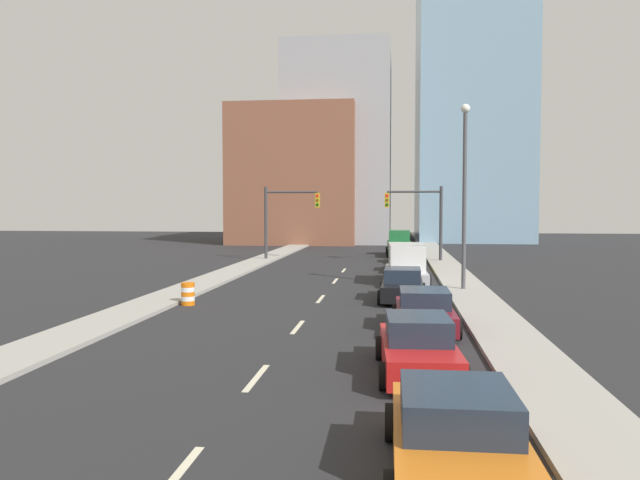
% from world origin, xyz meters
% --- Properties ---
extents(sidewalk_left, '(2.13, 98.80, 0.15)m').
position_xyz_m(sidewalk_left, '(-6.80, 49.40, 0.07)').
color(sidewalk_left, '#9E9B93').
rests_on(sidewalk_left, ground).
extents(sidewalk_right, '(2.13, 98.80, 0.15)m').
position_xyz_m(sidewalk_right, '(6.80, 49.40, 0.07)').
color(sidewalk_right, '#9E9B93').
rests_on(sidewalk_right, ground).
extents(lane_stripe_at_8m, '(0.16, 2.40, 0.01)m').
position_xyz_m(lane_stripe_at_8m, '(0.00, 7.64, 0.00)').
color(lane_stripe_at_8m, beige).
rests_on(lane_stripe_at_8m, ground).
extents(lane_stripe_at_13m, '(0.16, 2.40, 0.01)m').
position_xyz_m(lane_stripe_at_13m, '(0.00, 13.23, 0.00)').
color(lane_stripe_at_13m, beige).
rests_on(lane_stripe_at_13m, ground).
extents(lane_stripe_at_20m, '(0.16, 2.40, 0.01)m').
position_xyz_m(lane_stripe_at_20m, '(0.00, 19.61, 0.00)').
color(lane_stripe_at_20m, beige).
rests_on(lane_stripe_at_20m, ground).
extents(lane_stripe_at_26m, '(0.16, 2.40, 0.01)m').
position_xyz_m(lane_stripe_at_26m, '(0.00, 26.21, 0.00)').
color(lane_stripe_at_26m, beige).
rests_on(lane_stripe_at_26m, ground).
extents(lane_stripe_at_33m, '(0.16, 2.40, 0.01)m').
position_xyz_m(lane_stripe_at_33m, '(0.00, 33.05, 0.00)').
color(lane_stripe_at_33m, beige).
rests_on(lane_stripe_at_33m, ground).
extents(lane_stripe_at_39m, '(0.16, 2.40, 0.01)m').
position_xyz_m(lane_stripe_at_39m, '(0.00, 38.92, 0.00)').
color(lane_stripe_at_39m, beige).
rests_on(lane_stripe_at_39m, ground).
extents(building_brick_left, '(14.00, 16.00, 15.35)m').
position_xyz_m(building_brick_left, '(-8.00, 71.67, 7.67)').
color(building_brick_left, brown).
rests_on(building_brick_left, ground).
extents(building_office_center, '(12.00, 20.00, 22.42)m').
position_xyz_m(building_office_center, '(-3.34, 75.67, 11.21)').
color(building_office_center, '#99999E').
rests_on(building_office_center, ground).
extents(building_glass_right, '(13.00, 20.00, 35.56)m').
position_xyz_m(building_glass_right, '(12.52, 79.67, 17.78)').
color(building_glass_right, '#7A9EB7').
rests_on(building_glass_right, ground).
extents(traffic_signal_left, '(4.30, 0.35, 5.66)m').
position_xyz_m(traffic_signal_left, '(-5.32, 45.89, 3.69)').
color(traffic_signal_left, '#38383D').
rests_on(traffic_signal_left, ground).
extents(traffic_signal_right, '(4.30, 0.35, 5.66)m').
position_xyz_m(traffic_signal_right, '(5.41, 45.89, 3.69)').
color(traffic_signal_right, '#38383D').
rests_on(traffic_signal_right, ground).
extents(traffic_barrel, '(0.56, 0.56, 0.95)m').
position_xyz_m(traffic_barrel, '(-5.31, 23.80, 0.47)').
color(traffic_barrel, orange).
rests_on(traffic_barrel, ground).
extents(street_lamp, '(0.44, 0.44, 9.05)m').
position_xyz_m(street_lamp, '(6.61, 29.47, 5.20)').
color(street_lamp, '#4C4C51').
rests_on(street_lamp, ground).
extents(sedan_orange, '(2.21, 4.55, 1.38)m').
position_xyz_m(sedan_orange, '(4.24, 8.16, 0.64)').
color(sedan_orange, orange).
rests_on(sedan_orange, ground).
extents(sedan_red, '(2.18, 4.58, 1.44)m').
position_xyz_m(sedan_red, '(3.87, 14.03, 0.66)').
color(sedan_red, red).
rests_on(sedan_red, ground).
extents(sedan_maroon, '(2.15, 4.65, 1.36)m').
position_xyz_m(sedan_maroon, '(4.28, 19.64, 0.63)').
color(sedan_maroon, maroon).
rests_on(sedan_maroon, ground).
extents(sedan_black, '(2.11, 4.54, 1.43)m').
position_xyz_m(sedan_black, '(3.63, 26.18, 0.65)').
color(sedan_black, black).
rests_on(sedan_black, ground).
extents(box_truck_silver, '(2.49, 6.34, 2.12)m').
position_xyz_m(box_truck_silver, '(3.90, 32.60, 1.00)').
color(box_truck_silver, '#B2B2BC').
rests_on(box_truck_silver, ground).
extents(sedan_yellow, '(2.13, 4.79, 1.37)m').
position_xyz_m(sedan_yellow, '(3.93, 39.08, 0.63)').
color(sedan_yellow, gold).
rests_on(sedan_yellow, ground).
extents(sedan_brown, '(2.05, 4.74, 1.47)m').
position_xyz_m(sedan_brown, '(4.10, 45.10, 0.67)').
color(sedan_brown, brown).
rests_on(sedan_brown, ground).
extents(pickup_truck_green, '(2.39, 6.09, 2.13)m').
position_xyz_m(pickup_truck_green, '(3.67, 51.89, 0.86)').
color(pickup_truck_green, '#1E6033').
rests_on(pickup_truck_green, ground).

